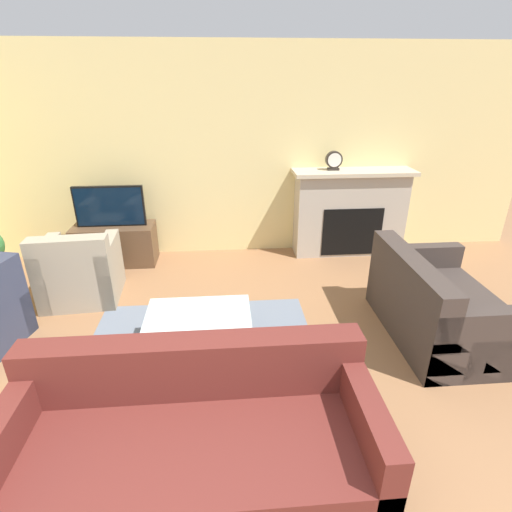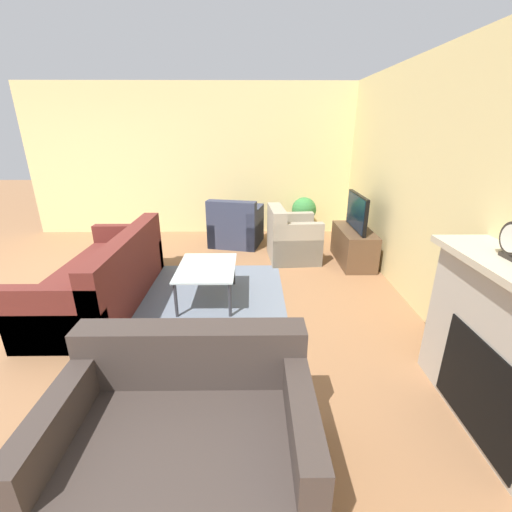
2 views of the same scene
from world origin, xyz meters
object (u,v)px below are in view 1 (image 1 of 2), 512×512
object	(u,v)px
mantel_clock	(334,160)
tv	(110,206)
armchair_accent	(80,274)
couch_sectional	(194,444)
couch_loveseat	(438,308)
coffee_table	(198,320)

from	to	relation	value
mantel_clock	tv	bearing A→B (deg)	-177.70
armchair_accent	mantel_clock	size ratio (longest dim) A/B	3.41
couch_sectional	couch_loveseat	xyz separation A→B (m)	(2.20, 1.35, 0.00)
mantel_clock	couch_sectional	bearing A→B (deg)	-116.17
coffee_table	couch_sectional	bearing A→B (deg)	-88.59
coffee_table	mantel_clock	size ratio (longest dim) A/B	3.70
couch_sectional	armchair_accent	xyz separation A→B (m)	(-1.38, 2.33, 0.02)
couch_sectional	mantel_clock	distance (m)	3.90
couch_sectional	coffee_table	bearing A→B (deg)	91.41
coffee_table	armchair_accent	bearing A→B (deg)	139.78
couch_sectional	couch_loveseat	world-z (taller)	same
tv	armchair_accent	size ratio (longest dim) A/B	1.04
tv	couch_loveseat	xyz separation A→B (m)	(3.42, -1.92, -0.50)
couch_loveseat	armchair_accent	bearing A→B (deg)	74.64
couch_sectional	armchair_accent	world-z (taller)	same
couch_sectional	couch_loveseat	bearing A→B (deg)	31.46
tv	mantel_clock	world-z (taller)	mantel_clock
tv	mantel_clock	distance (m)	2.93
armchair_accent	coffee_table	xyz separation A→B (m)	(1.35, -1.14, 0.07)
couch_loveseat	armchair_accent	xyz separation A→B (m)	(-3.58, 0.98, 0.02)
couch_sectional	armchair_accent	bearing A→B (deg)	120.56
couch_sectional	armchair_accent	distance (m)	2.71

